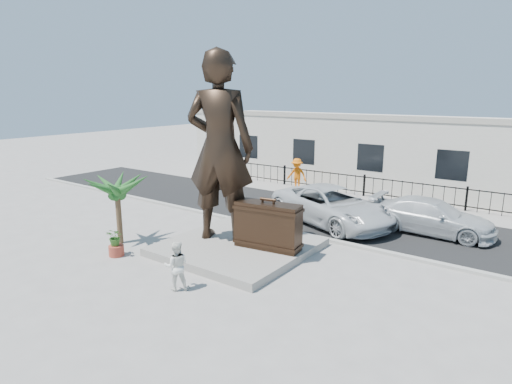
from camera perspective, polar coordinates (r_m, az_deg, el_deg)
ground at (r=15.34m, az=-4.45°, el=-9.79°), size 100.00×100.00×0.00m
street at (r=21.70m, az=9.35°, el=-2.98°), size 40.00×7.00×0.01m
curb at (r=18.75m, az=4.51°, el=-5.27°), size 40.00×0.25×0.12m
far_sidewalk at (r=25.23m, az=13.45°, el=-0.88°), size 40.00×2.50×0.02m
plinth at (r=16.66m, az=-2.42°, el=-7.31°), size 5.20×5.20×0.30m
fence at (r=25.82m, az=14.21°, el=0.74°), size 22.00×0.10×1.20m
building at (r=29.45m, az=17.46°, el=5.20°), size 28.00×7.00×4.40m
statue at (r=16.36m, az=-4.84°, el=5.89°), size 3.06×2.50×7.23m
suitcase at (r=15.84m, az=1.60°, el=-4.52°), size 2.54×1.12×1.73m
tourist at (r=13.53m, az=-10.57°, el=-9.66°), size 0.95×0.95×1.56m
car_white at (r=20.03m, az=10.05°, el=-1.80°), size 6.82×4.89×1.73m
car_silver at (r=19.94m, az=22.39°, el=-3.03°), size 5.14×2.14×1.48m
worker at (r=26.48m, az=5.47°, el=2.32°), size 1.34×0.83×2.00m
palm_tree at (r=18.35m, az=-17.57°, el=-6.47°), size 1.80×1.80×3.20m
planter at (r=16.95m, az=-18.11°, el=-7.44°), size 0.56×0.56×0.40m
shrub at (r=16.77m, az=-18.24°, el=-5.72°), size 0.70×0.64×0.67m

